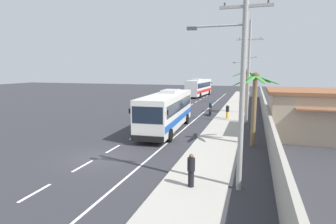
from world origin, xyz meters
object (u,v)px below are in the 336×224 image
at_px(pedestrian_midwalk, 191,170).
at_px(palm_second, 246,79).
at_px(motorcycle_beside_bus, 210,110).
at_px(pedestrian_near_kerb, 227,111).
at_px(utility_pole_mid, 249,71).
at_px(utility_pole_nearest, 241,77).
at_px(utility_pole_far, 248,75).
at_px(coach_bus_foreground, 167,110).
at_px(coach_bus_far_lane, 199,87).
at_px(palm_nearest, 255,95).

distance_m(pedestrian_midwalk, palm_second, 24.10).
relative_size(motorcycle_beside_bus, pedestrian_near_kerb, 1.22).
relative_size(pedestrian_midwalk, utility_pole_mid, 0.15).
distance_m(pedestrian_near_kerb, utility_pole_nearest, 18.81).
xyz_separation_m(motorcycle_beside_bus, utility_pole_far, (4.02, 12.83, 4.05)).
relative_size(pedestrian_midwalk, palm_second, 0.28).
xyz_separation_m(coach_bus_foreground, motorcycle_beside_bus, (2.58, 9.50, -1.22)).
distance_m(motorcycle_beside_bus, utility_pole_mid, 7.57).
bearing_deg(coach_bus_far_lane, utility_pole_mid, -69.13).
distance_m(motorcycle_beside_bus, palm_nearest, 14.11).
distance_m(coach_bus_foreground, utility_pole_mid, 9.57).
bearing_deg(motorcycle_beside_bus, utility_pole_nearest, -78.00).
height_order(pedestrian_near_kerb, pedestrian_midwalk, pedestrian_near_kerb).
xyz_separation_m(coach_bus_foreground, palm_second, (6.55, 11.91, 2.42)).
xyz_separation_m(palm_nearest, palm_second, (-1.10, 15.21, 0.53)).
relative_size(motorcycle_beside_bus, palm_second, 0.35).
height_order(motorcycle_beside_bus, palm_second, palm_second).
relative_size(pedestrian_near_kerb, palm_nearest, 0.30).
xyz_separation_m(coach_bus_far_lane, palm_nearest, (10.97, -35.81, 1.89)).
xyz_separation_m(pedestrian_midwalk, palm_second, (1.61, 23.81, 3.35)).
xyz_separation_m(utility_pole_far, palm_nearest, (1.05, -25.62, -0.94)).
relative_size(coach_bus_far_lane, utility_pole_mid, 1.13).
xyz_separation_m(motorcycle_beside_bus, palm_second, (3.97, 2.42, 3.64)).
distance_m(pedestrian_midwalk, utility_pole_nearest, 4.80).
bearing_deg(pedestrian_midwalk, palm_nearest, -29.15).
distance_m(pedestrian_midwalk, utility_pole_far, 34.47).
height_order(utility_pole_mid, palm_second, utility_pole_mid).
relative_size(utility_pole_mid, palm_second, 1.86).
bearing_deg(pedestrian_near_kerb, coach_bus_foreground, -119.09).
distance_m(coach_bus_far_lane, utility_pole_far, 14.49).
relative_size(utility_pole_nearest, utility_pole_mid, 0.95).
bearing_deg(coach_bus_far_lane, pedestrian_midwalk, -79.48).
height_order(coach_bus_foreground, pedestrian_midwalk, coach_bus_foreground).
relative_size(coach_bus_foreground, pedestrian_near_kerb, 7.25).
bearing_deg(palm_second, motorcycle_beside_bus, -148.67).
xyz_separation_m(pedestrian_near_kerb, utility_pole_nearest, (2.12, -18.19, 4.27)).
height_order(motorcycle_beside_bus, palm_nearest, palm_nearest).
xyz_separation_m(utility_pole_nearest, palm_nearest, (0.66, 7.94, -1.47)).
height_order(pedestrian_near_kerb, utility_pole_far, utility_pole_far).
bearing_deg(palm_second, utility_pole_far, 89.71).
relative_size(pedestrian_midwalk, utility_pole_nearest, 0.16).
bearing_deg(coach_bus_foreground, palm_second, 61.21).
xyz_separation_m(coach_bus_far_lane, pedestrian_midwalk, (8.25, -44.41, -0.93)).
relative_size(pedestrian_near_kerb, utility_pole_nearest, 0.16).
distance_m(utility_pole_far, palm_nearest, 25.66).
xyz_separation_m(utility_pole_mid, palm_second, (-0.41, 6.37, -1.10)).
height_order(utility_pole_mid, utility_pole_far, utility_pole_mid).
distance_m(utility_pole_far, palm_second, 10.42).
height_order(pedestrian_near_kerb, utility_pole_nearest, utility_pole_nearest).
bearing_deg(utility_pole_nearest, coach_bus_far_lane, 103.25).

